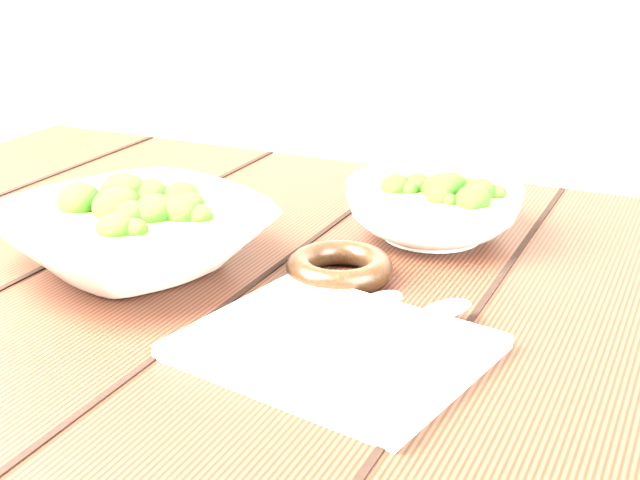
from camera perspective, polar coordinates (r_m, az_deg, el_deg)
table at (r=0.87m, az=-2.39°, el=-9.94°), size 1.20×0.80×0.75m
soup_bowl_front at (r=0.86m, az=-11.80°, el=0.42°), size 0.32×0.32×0.07m
soup_bowl_back at (r=0.92m, az=7.25°, el=2.09°), size 0.23×0.23×0.06m
trivet at (r=0.81m, az=1.26°, el=-1.77°), size 0.11×0.11×0.02m
napkin at (r=0.69m, az=0.92°, el=-6.83°), size 0.24×0.21×0.01m
spoon_left at (r=0.72m, az=2.13°, el=-4.78°), size 0.07×0.18×0.01m
spoon_right at (r=0.71m, az=6.11°, el=-5.10°), size 0.10×0.17×0.01m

